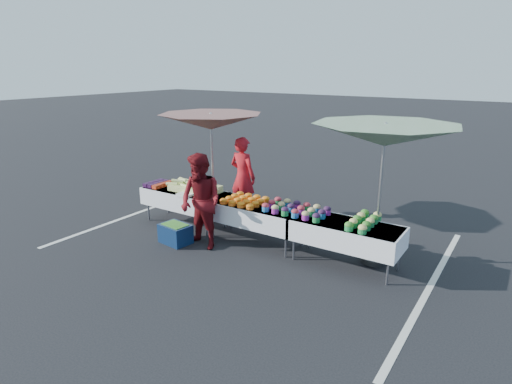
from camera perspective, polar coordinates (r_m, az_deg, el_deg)
The scene contains 17 objects.
ground at distance 8.30m, azimuth 0.00°, elevation -6.63°, with size 80.00×80.00×0.00m, color black.
stripe_left at distance 10.30m, azimuth -15.05°, elevation -2.53°, with size 0.10×5.00×0.00m, color silver.
stripe_right at distance 7.23m, azimuth 22.17°, elevation -11.64°, with size 0.10×5.00×0.00m, color silver.
table_left at distance 9.16m, azimuth -9.44°, elevation -0.73°, with size 1.86×0.81×0.75m.
table_center at distance 8.09m, azimuth 0.00°, elevation -2.83°, with size 1.86×0.81×0.75m.
table_right at distance 7.32m, azimuth 11.90°, elevation -5.35°, with size 1.86×0.81×0.75m.
berry_punnets at distance 9.54m, azimuth -12.89°, elevation 1.07°, with size 0.40×0.54×0.08m.
corn_pile at distance 8.95m, azimuth -8.14°, elevation 0.65°, with size 1.16×0.57×0.26m.
plastic_bags at distance 8.69m, azimuth -9.38°, elevation -0.34°, with size 0.30×0.25×0.05m, color white.
carrot_bowls at distance 8.15m, azimuth -1.51°, elevation -1.09°, with size 0.75×0.69×0.11m.
potato_cups at distance 7.60m, azimuth 5.36°, elevation -2.23°, with size 1.14×0.58×0.16m.
bean_baskets at distance 7.22m, azimuth 14.16°, elevation -3.77°, with size 0.36×0.86×0.15m.
vendor at distance 9.50m, azimuth -1.77°, elevation 2.05°, with size 0.65×0.43×1.78m, color red.
customer at distance 7.83m, azimuth -7.37°, elevation -1.30°, with size 0.86×0.67×1.77m, color maroon.
umbrella_left at distance 9.36m, azimuth -6.02°, elevation 9.21°, with size 2.48×2.48×2.30m.
umbrella_right at distance 7.14m, azimuth 16.79°, elevation 7.14°, with size 2.83×2.83×2.41m.
storage_bin at distance 8.33m, azimuth -10.69°, elevation -5.41°, with size 0.62×0.48×0.37m.
Camera 1 is at (4.20, -6.37, 3.27)m, focal length 30.00 mm.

